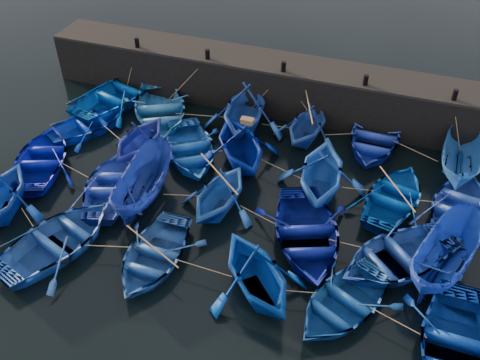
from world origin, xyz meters
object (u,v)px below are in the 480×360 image
(boat_8, at_px, (190,149))
(boat_20, at_px, (0,194))
(boat_13, at_px, (42,158))
(wooden_crate, at_px, (247,121))
(boat_0, at_px, (116,95))

(boat_8, bearing_deg, boat_20, -166.10)
(boat_13, height_order, wooden_crate, wooden_crate)
(wooden_crate, bearing_deg, boat_0, 161.56)
(boat_20, bearing_deg, boat_13, 81.46)
(boat_8, height_order, boat_20, boat_20)
(boat_13, distance_m, wooden_crate, 9.53)
(boat_0, xyz_separation_m, wooden_crate, (8.29, -2.76, 1.89))
(boat_0, bearing_deg, wooden_crate, 176.94)
(boat_8, distance_m, boat_13, 6.71)
(boat_0, xyz_separation_m, boat_20, (-0.11, -9.11, 0.48))
(boat_0, distance_m, wooden_crate, 8.94)
(boat_13, bearing_deg, boat_0, -115.44)
(boat_20, distance_m, wooden_crate, 10.62)
(boat_0, height_order, boat_20, boat_20)
(boat_8, distance_m, wooden_crate, 3.36)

